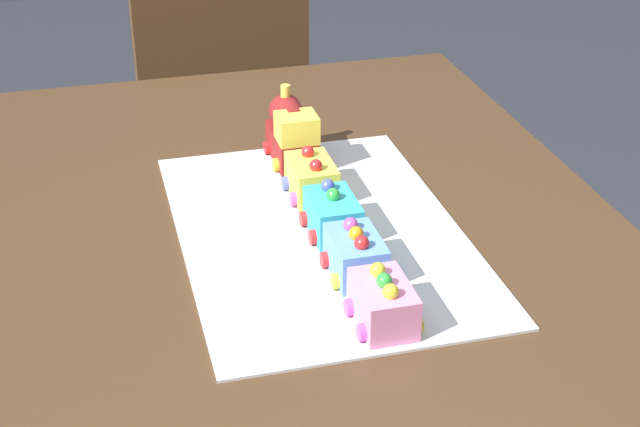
{
  "coord_description": "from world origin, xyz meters",
  "views": [
    {
      "loc": [
        1.16,
        -0.26,
        1.44
      ],
      "look_at": [
        -0.01,
        0.05,
        0.77
      ],
      "focal_mm": 54.04,
      "sensor_mm": 36.0,
      "label": 1
    }
  ],
  "objects_px": {
    "dining_table": "(291,303)",
    "cake_car_tanker_turquoise": "(332,214)",
    "cake_car_hopper_lemon": "(312,178)",
    "cake_car_flatbed_sky_blue": "(356,255)",
    "chair": "(217,128)",
    "cake_locomotive": "(292,134)",
    "cake_car_caboose_bubblegum": "(383,303)"
  },
  "relations": [
    {
      "from": "cake_car_hopper_lemon",
      "to": "cake_car_flatbed_sky_blue",
      "type": "bearing_deg",
      "value": 0.0
    },
    {
      "from": "cake_car_tanker_turquoise",
      "to": "chair",
      "type": "bearing_deg",
      "value": -179.28
    },
    {
      "from": "cake_car_hopper_lemon",
      "to": "cake_car_tanker_turquoise",
      "type": "relative_size",
      "value": 1.0
    },
    {
      "from": "cake_car_hopper_lemon",
      "to": "cake_car_flatbed_sky_blue",
      "type": "distance_m",
      "value": 0.24
    },
    {
      "from": "cake_locomotive",
      "to": "cake_car_caboose_bubblegum",
      "type": "xyz_separation_m",
      "value": [
        0.48,
        0.0,
        -0.02
      ]
    },
    {
      "from": "dining_table",
      "to": "chair",
      "type": "bearing_deg",
      "value": 177.16
    },
    {
      "from": "cake_car_hopper_lemon",
      "to": "cake_car_caboose_bubblegum",
      "type": "height_order",
      "value": "same"
    },
    {
      "from": "cake_car_flatbed_sky_blue",
      "to": "chair",
      "type": "bearing_deg",
      "value": -179.35
    },
    {
      "from": "cake_locomotive",
      "to": "cake_car_flatbed_sky_blue",
      "type": "xyz_separation_m",
      "value": [
        0.36,
        0.0,
        -0.02
      ]
    },
    {
      "from": "chair",
      "to": "cake_car_tanker_turquoise",
      "type": "relative_size",
      "value": 8.6
    },
    {
      "from": "chair",
      "to": "cake_locomotive",
      "type": "height_order",
      "value": "same"
    },
    {
      "from": "cake_locomotive",
      "to": "cake_car_flatbed_sky_blue",
      "type": "distance_m",
      "value": 0.37
    },
    {
      "from": "dining_table",
      "to": "chair",
      "type": "relative_size",
      "value": 1.63
    },
    {
      "from": "dining_table",
      "to": "cake_car_tanker_turquoise",
      "type": "height_order",
      "value": "cake_car_tanker_turquoise"
    },
    {
      "from": "chair",
      "to": "cake_car_tanker_turquoise",
      "type": "bearing_deg",
      "value": 86.33
    },
    {
      "from": "dining_table",
      "to": "cake_locomotive",
      "type": "xyz_separation_m",
      "value": [
        -0.25,
        0.06,
        0.16
      ]
    },
    {
      "from": "cake_car_hopper_lemon",
      "to": "cake_car_tanker_turquoise",
      "type": "height_order",
      "value": "same"
    },
    {
      "from": "cake_locomotive",
      "to": "cake_car_flatbed_sky_blue",
      "type": "bearing_deg",
      "value": 0.0
    },
    {
      "from": "chair",
      "to": "cake_car_hopper_lemon",
      "type": "relative_size",
      "value": 8.6
    },
    {
      "from": "dining_table",
      "to": "cake_car_caboose_bubblegum",
      "type": "relative_size",
      "value": 14.0
    },
    {
      "from": "cake_locomotive",
      "to": "cake_car_hopper_lemon",
      "type": "height_order",
      "value": "cake_locomotive"
    },
    {
      "from": "dining_table",
      "to": "cake_car_tanker_turquoise",
      "type": "bearing_deg",
      "value": 94.45
    },
    {
      "from": "dining_table",
      "to": "chair",
      "type": "xyz_separation_m",
      "value": [
        -1.03,
        0.05,
        -0.16
      ]
    },
    {
      "from": "cake_locomotive",
      "to": "chair",
      "type": "bearing_deg",
      "value": -179.05
    },
    {
      "from": "dining_table",
      "to": "cake_locomotive",
      "type": "height_order",
      "value": "cake_locomotive"
    },
    {
      "from": "dining_table",
      "to": "cake_car_caboose_bubblegum",
      "type": "xyz_separation_m",
      "value": [
        0.23,
        0.06,
        0.14
      ]
    },
    {
      "from": "cake_car_flatbed_sky_blue",
      "to": "cake_locomotive",
      "type": "bearing_deg",
      "value": -180.0
    },
    {
      "from": "cake_locomotive",
      "to": "cake_car_caboose_bubblegum",
      "type": "height_order",
      "value": "cake_locomotive"
    },
    {
      "from": "cake_car_hopper_lemon",
      "to": "dining_table",
      "type": "bearing_deg",
      "value": -27.68
    },
    {
      "from": "cake_locomotive",
      "to": "cake_car_caboose_bubblegum",
      "type": "relative_size",
      "value": 1.4
    },
    {
      "from": "cake_car_caboose_bubblegum",
      "to": "cake_car_tanker_turquoise",
      "type": "bearing_deg",
      "value": 180.0
    },
    {
      "from": "chair",
      "to": "cake_car_hopper_lemon",
      "type": "height_order",
      "value": "chair"
    }
  ]
}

